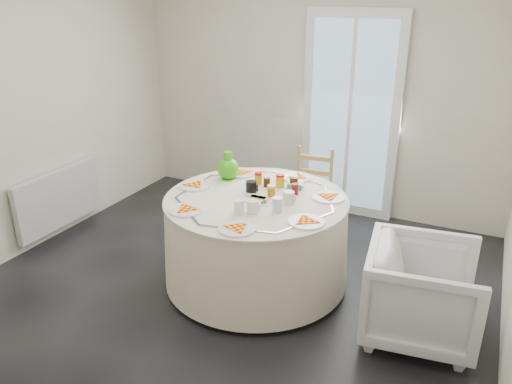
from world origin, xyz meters
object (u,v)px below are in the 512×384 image
at_px(table, 256,241).
at_px(wooden_chair, 310,189).
at_px(radiator, 59,199).
at_px(green_pitcher, 228,165).
at_px(armchair, 423,287).

distance_m(table, wooden_chair, 1.04).
relative_size(radiator, table, 0.68).
relative_size(table, green_pitcher, 6.21).
relative_size(table, armchair, 1.97).
height_order(table, wooden_chair, wooden_chair).
height_order(radiator, green_pitcher, green_pitcher).
height_order(wooden_chair, armchair, wooden_chair).
height_order(radiator, armchair, armchair).
relative_size(radiator, armchair, 1.33).
height_order(radiator, wooden_chair, wooden_chair).
xyz_separation_m(radiator, table, (2.09, 0.05, -0.01)).
height_order(table, green_pitcher, green_pitcher).
height_order(table, armchair, armchair).
xyz_separation_m(table, green_pitcher, (-0.40, 0.28, 0.49)).
height_order(armchair, green_pitcher, green_pitcher).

